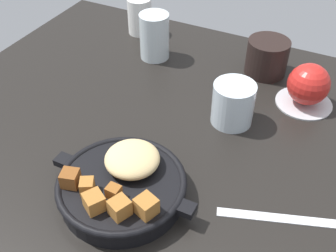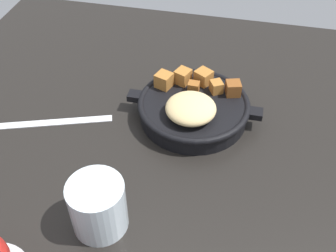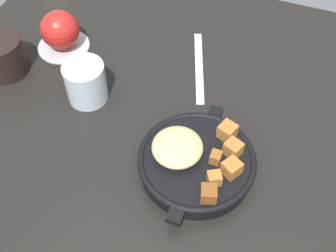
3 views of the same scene
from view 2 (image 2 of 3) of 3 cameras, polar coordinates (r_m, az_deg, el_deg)
ground_plane at (r=70.26cm, az=0.51°, el=-4.67°), size 103.59×97.36×2.40cm
cast_iron_skillet at (r=74.32cm, az=3.57°, el=2.68°), size 24.73×20.48×6.80cm
butter_knife at (r=77.65cm, az=-15.63°, el=0.53°), size 20.52×8.37×0.36cm
water_glass_short at (r=58.49cm, az=-9.76°, el=-10.98°), size 8.01×8.01×8.32cm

